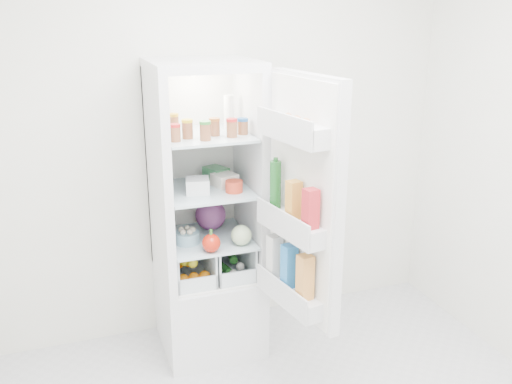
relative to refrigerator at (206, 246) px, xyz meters
name	(u,v)px	position (x,y,z in m)	size (l,w,h in m)	color
room_walls	(332,140)	(0.20, -1.25, 0.93)	(3.02, 3.02, 2.61)	silver
refrigerator	(206,246)	(0.00, 0.00, 0.00)	(0.60, 0.60, 1.80)	silver
shelf_low	(208,238)	(0.00, -0.06, 0.07)	(0.49, 0.53, 0.01)	silver
shelf_mid	(207,190)	(0.00, -0.06, 0.38)	(0.49, 0.53, 0.01)	silver
shelf_top	(205,135)	(0.00, -0.06, 0.71)	(0.49, 0.53, 0.01)	silver
crisper_left	(189,261)	(-0.12, -0.06, -0.06)	(0.23, 0.46, 0.22)	silver
crisper_right	(228,255)	(0.12, -0.06, -0.06)	(0.23, 0.46, 0.22)	silver
condiment_jars	(205,130)	(-0.02, -0.14, 0.76)	(0.46, 0.32, 0.08)	#B21919
squeeze_bottle	(229,112)	(0.17, 0.02, 0.82)	(0.06, 0.06, 0.20)	white
tub_white	(197,186)	(-0.07, -0.12, 0.43)	(0.13, 0.13, 0.09)	white
tub_cream	(225,180)	(0.12, -0.04, 0.43)	(0.13, 0.13, 0.07)	white
tin_red	(234,186)	(0.13, -0.18, 0.43)	(0.10, 0.10, 0.07)	red
tub_green	(216,174)	(0.10, 0.08, 0.43)	(0.10, 0.15, 0.08)	#3D8650
red_cabbage	(211,215)	(0.05, 0.06, 0.18)	(0.19, 0.19, 0.19)	#511E59
bell_pepper	(211,243)	(-0.04, -0.28, 0.14)	(0.11, 0.11, 0.11)	red
mushroom_bowl	(187,238)	(-0.14, -0.11, 0.12)	(0.15, 0.15, 0.07)	#82AEC2
salad_bag	(241,235)	(0.16, -0.24, 0.14)	(0.12, 0.12, 0.12)	#B0C594
citrus_pile	(190,268)	(-0.13, -0.12, -0.07)	(0.20, 0.24, 0.16)	orange
veg_pile	(229,262)	(0.13, -0.06, -0.10)	(0.16, 0.30, 0.10)	#184818
fridge_door	(300,207)	(0.35, -0.63, 0.43)	(0.26, 0.60, 1.30)	silver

